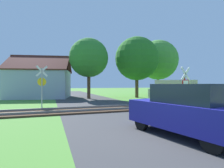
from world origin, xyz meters
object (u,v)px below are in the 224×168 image
tree_far (158,60)px  tree_right (137,59)px  mail_truck (173,89)px  stop_sign_near (185,87)px  house (41,83)px  crossing_sign_far (42,83)px  tree_center (89,58)px  parked_car (185,110)px

tree_far → tree_right: size_ratio=1.10×
mail_truck → tree_far: bearing=8.8°
tree_far → mail_truck: tree_far is taller
stop_sign_near → house: (-9.00, 16.45, 0.33)m
stop_sign_near → crossing_sign_far: crossing_sign_far is taller
stop_sign_near → crossing_sign_far: (-8.39, 5.74, 0.26)m
tree_far → mail_truck: 10.86m
crossing_sign_far → tree_far: tree_far is taller
tree_right → mail_truck: (1.57, -5.44, -4.02)m
stop_sign_near → house: size_ratio=0.33×
stop_sign_near → house: 18.75m
tree_far → tree_right: tree_far is taller
crossing_sign_far → tree_center: 9.38m
crossing_sign_far → mail_truck: crossing_sign_far is taller
parked_car → mail_truck: bearing=40.9°
house → tree_far: 18.40m
tree_far → mail_truck: size_ratio=1.78×
stop_sign_near → tree_center: size_ratio=0.38×
mail_truck → stop_sign_near: bearing=179.8°
parked_car → house: bearing=93.3°
house → tree_right: 13.27m
house → tree_center: tree_center is taller
tree_right → parked_car: 18.27m
tree_right → crossing_sign_far: bearing=-149.5°
tree_right → mail_truck: bearing=-73.9°
mail_truck → tree_right: bearing=49.9°
crossing_sign_far → tree_center: (5.12, 7.18, 3.20)m
tree_far → parked_car: tree_far is taller
tree_far → tree_right: (-5.73, -3.49, -0.54)m
tree_right → mail_truck: tree_right is taller
house → parked_car: (5.55, -20.26, -1.07)m
crossing_sign_far → tree_right: size_ratio=0.39×
stop_sign_near → tree_center: 13.77m
crossing_sign_far → tree_far: bearing=25.2°
stop_sign_near → mail_truck: 8.65m
crossing_sign_far → parked_car: (4.94, -9.56, -1.00)m
house → tree_center: size_ratio=1.15×
stop_sign_near → tree_right: bearing=-118.0°
crossing_sign_far → mail_truck: (13.22, 1.42, -0.65)m
tree_center → house: bearing=148.4°
stop_sign_near → parked_car: 5.20m
tree_far → parked_car: bearing=-122.0°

